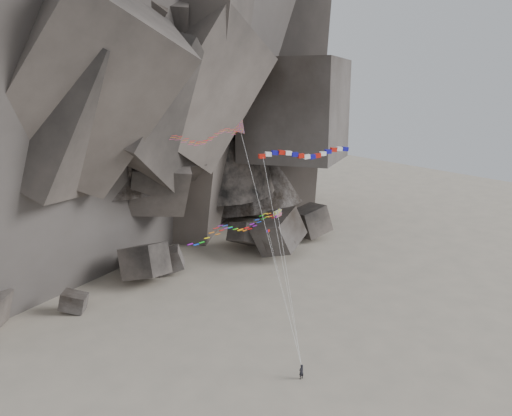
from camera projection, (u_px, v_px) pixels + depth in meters
ground at (276, 369)px, 61.81m from camera, size 260.00×260.00×0.00m
headland at (54, 38)px, 102.82m from camera, size 110.00×70.00×84.00m
boulder_field at (221, 252)px, 94.20m from camera, size 84.12×17.98×9.99m
kite_flyer at (301, 371)px, 59.57m from camera, size 0.78×0.53×2.21m
delta_kite at (204, 136)px, 54.86m from camera, size 11.38×10.18×28.54m
banner_kite at (305, 154)px, 61.17m from camera, size 11.65×8.73×24.70m
parafoil_kite at (233, 228)px, 57.41m from camera, size 14.66×7.82×17.28m
pennant_kite at (275, 260)px, 61.60m from camera, size 1.68×8.00×14.74m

